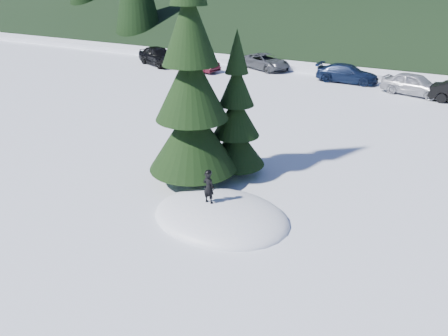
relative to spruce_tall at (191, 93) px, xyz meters
The scene contains 10 objects.
ground 4.37m from the spruce_tall, 39.29° to the right, with size 200.00×200.00×0.00m, color white.
snow_mound 4.37m from the spruce_tall, 39.29° to the right, with size 4.48×3.52×0.96m, color white.
spruce_tall is the anchor object (origin of this frame).
spruce_short 2.11m from the spruce_tall, 54.46° to the left, with size 2.20×2.20×5.37m.
child_skier 3.50m from the spruce_tall, 46.20° to the right, with size 0.38×0.25×1.04m, color black.
car_0 22.82m from the spruce_tall, 130.65° to the left, with size 1.82×4.52×1.54m, color black.
car_1 20.09m from the spruce_tall, 122.71° to the left, with size 1.37×3.94×1.30m, color #360913.
car_2 21.15m from the spruce_tall, 107.52° to the left, with size 2.03×4.40×1.22m, color #4A4D51.
car_3 18.94m from the spruce_tall, 88.24° to the left, with size 1.75×4.30×1.25m, color #0E1934.
car_4 18.28m from the spruce_tall, 73.37° to the left, with size 1.61×4.01×1.37m, color #9D9FA6.
Camera 1 is at (5.99, -10.34, 7.08)m, focal length 35.00 mm.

